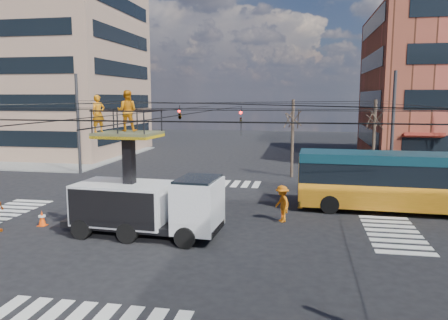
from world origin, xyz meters
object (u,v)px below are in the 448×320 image
at_px(city_bus, 404,181).
at_px(flagger, 282,204).
at_px(traffic_cone, 42,218).
at_px(utility_truck, 146,190).

relative_size(city_bus, flagger, 6.08).
bearing_deg(traffic_cone, utility_truck, -5.20).
height_order(city_bus, flagger, city_bus).
bearing_deg(traffic_cone, city_bus, 18.26).
distance_m(traffic_cone, flagger, 11.73).
xyz_separation_m(city_bus, flagger, (-6.34, -3.04, -0.80)).
bearing_deg(utility_truck, traffic_cone, 178.55).
bearing_deg(city_bus, utility_truck, -150.53).
distance_m(utility_truck, flagger, 6.81).
relative_size(utility_truck, traffic_cone, 9.57).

